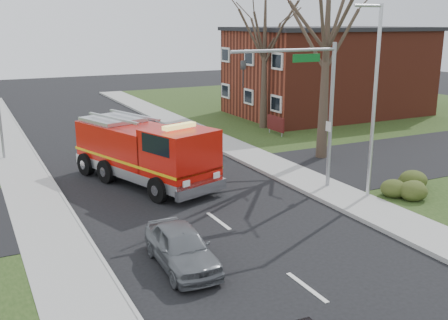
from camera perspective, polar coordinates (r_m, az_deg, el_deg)
name	(u,v)px	position (r m, az deg, el deg)	size (l,w,h in m)	color
ground	(218,221)	(20.95, -0.60, -6.68)	(120.00, 120.00, 0.00)	black
sidewalk_right	(342,197)	(24.13, 12.77, -3.92)	(2.40, 80.00, 0.15)	#9F9F99
sidewalk_left	(58,249)	(19.24, -17.65, -9.20)	(2.40, 80.00, 0.15)	#9F9F99
brick_building	(328,71)	(45.12, 11.25, 9.45)	(15.40, 10.40, 7.25)	maroon
health_center_sign	(276,124)	(36.19, 5.65, 3.94)	(0.12, 2.00, 1.40)	#4C1211
hedge_corner	(406,184)	(25.12, 19.24, -2.44)	(2.80, 2.00, 0.90)	#2F3D16
bare_tree_near	(327,27)	(29.64, 11.19, 14.05)	(6.00, 6.00, 12.00)	#392E22
bare_tree_far	(265,39)	(37.96, 4.47, 13.00)	(5.25, 5.25, 10.50)	#392E22
traffic_signal_mast	(309,91)	(23.66, 9.23, 7.43)	(5.29, 0.18, 6.80)	gray
streetlight_pole	(374,97)	(23.35, 15.98, 6.57)	(1.48, 0.16, 8.40)	#B7BABF
fire_engine	(146,154)	(25.64, -8.52, 0.70)	(5.24, 8.63, 3.29)	#B41008
parked_car_maroon	(182,247)	(17.09, -4.65, -9.41)	(1.60, 3.97, 1.35)	slate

